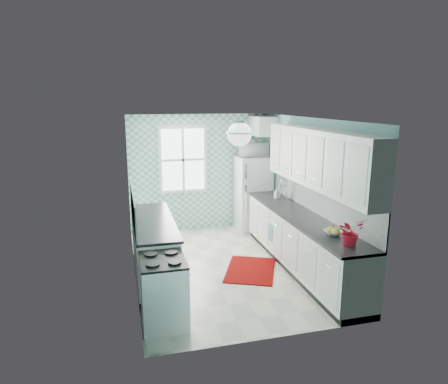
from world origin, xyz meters
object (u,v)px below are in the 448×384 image
object	(u,v)px
fridge	(253,193)
microwave	(254,149)
sink	(277,200)
stove	(164,290)
potted_plant	(351,232)
ceiling_light	(240,134)
fruit_bowl	(333,233)

from	to	relation	value
fridge	microwave	bearing A→B (deg)	53.16
sink	microwave	world-z (taller)	microwave
sink	microwave	size ratio (longest dim) A/B	0.96
microwave	stove	bearing A→B (deg)	53.54
fridge	potted_plant	xyz separation A→B (m)	(0.09, -3.66, 0.32)
stove	microwave	distance (m)	4.26
microwave	ceiling_light	bearing A→B (deg)	65.31
sink	potted_plant	world-z (taller)	sink
ceiling_light	microwave	bearing A→B (deg)	67.04
stove	sink	world-z (taller)	sink
stove	potted_plant	distance (m)	2.51
sink	microwave	distance (m)	1.43
microwave	potted_plant	bearing A→B (deg)	89.67
sink	fruit_bowl	distance (m)	2.08
stove	fruit_bowl	size ratio (longest dim) A/B	3.42
ceiling_light	sink	world-z (taller)	ceiling_light
ceiling_light	stove	distance (m)	2.34
potted_plant	stove	bearing A→B (deg)	172.13
potted_plant	microwave	distance (m)	3.72
ceiling_light	fridge	distance (m)	3.22
fridge	stove	size ratio (longest dim) A/B	1.90
fruit_bowl	microwave	distance (m)	3.33
fridge	potted_plant	size ratio (longest dim) A/B	4.45
ceiling_light	fruit_bowl	world-z (taller)	ceiling_light
potted_plant	microwave	bearing A→B (deg)	91.41
fridge	potted_plant	world-z (taller)	fridge
sink	fruit_bowl	world-z (taller)	sink
ceiling_light	potted_plant	world-z (taller)	ceiling_light
fruit_bowl	potted_plant	bearing A→B (deg)	-90.00
potted_plant	ceiling_light	bearing A→B (deg)	139.00
ceiling_light	potted_plant	size ratio (longest dim) A/B	0.97
ceiling_light	fridge	bearing A→B (deg)	67.04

